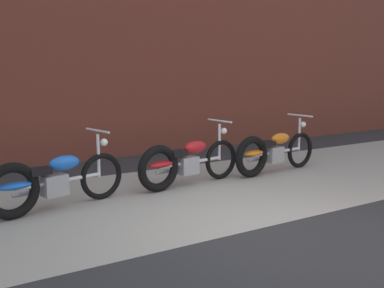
{
  "coord_description": "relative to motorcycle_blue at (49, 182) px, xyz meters",
  "views": [
    {
      "loc": [
        -3.32,
        -3.92,
        1.86
      ],
      "look_at": [
        0.14,
        1.79,
        0.75
      ],
      "focal_mm": 41.93,
      "sensor_mm": 36.0,
      "label": 1
    }
  ],
  "objects": [
    {
      "name": "ground_plane",
      "position": [
        1.96,
        -1.98,
        -0.4
      ],
      "size": [
        80.0,
        80.0,
        0.0
      ],
      "primitive_type": "plane",
      "color": "#2D2D30"
    },
    {
      "name": "brick_building_wall",
      "position": [
        1.96,
        3.22,
        2.82
      ],
      "size": [
        36.0,
        0.5,
        6.44
      ],
      "primitive_type": "cube",
      "color": "brown",
      "rests_on": "ground"
    },
    {
      "name": "motorcycle_orange",
      "position": [
        3.98,
        0.16,
        0.0
      ],
      "size": [
        2.0,
        0.58,
        1.03
      ],
      "rotation": [
        0.0,
        0.0,
        0.11
      ],
      "color": "black",
      "rests_on": "ground"
    },
    {
      "name": "motorcycle_blue",
      "position": [
        0.0,
        0.0,
        0.0
      ],
      "size": [
        1.98,
        0.7,
        1.03
      ],
      "rotation": [
        0.0,
        0.0,
        0.21
      ],
      "color": "black",
      "rests_on": "ground"
    },
    {
      "name": "motorcycle_red",
      "position": [
        2.16,
        0.17,
        0.0
      ],
      "size": [
        2.0,
        0.58,
        1.03
      ],
      "rotation": [
        0.0,
        0.0,
        0.14
      ],
      "color": "black",
      "rests_on": "ground"
    },
    {
      "name": "sidewalk_slab",
      "position": [
        1.96,
        -0.23,
        -0.4
      ],
      "size": [
        36.0,
        3.5,
        0.01
      ],
      "primitive_type": "cube",
      "color": "#9E998E",
      "rests_on": "ground"
    }
  ]
}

